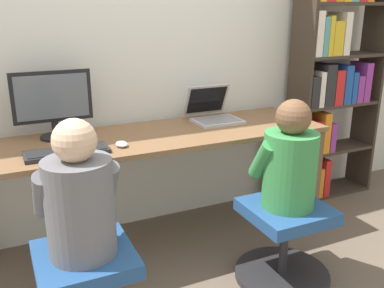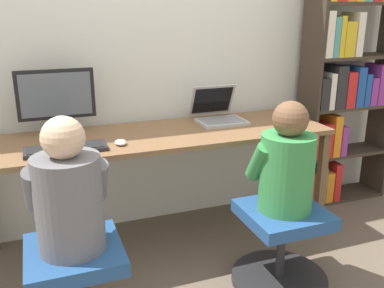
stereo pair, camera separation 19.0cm
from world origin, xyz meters
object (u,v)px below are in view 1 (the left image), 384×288
at_px(laptop, 214,114).
at_px(keyboard, 67,152).
at_px(desktop_monitor, 53,103).
at_px(office_chair_right, 284,241).
at_px(person_at_monitor, 79,198).
at_px(person_at_laptop, 290,162).
at_px(bookshelf, 331,76).

bearing_deg(laptop, keyboard, -164.12).
xyz_separation_m(desktop_monitor, office_chair_right, (1.08, -0.83, -0.73)).
bearing_deg(keyboard, person_at_monitor, -94.19).
height_order(person_at_laptop, bookshelf, bookshelf).
xyz_separation_m(office_chair_right, bookshelf, (0.98, 0.81, 0.76)).
height_order(keyboard, office_chair_right, keyboard).
bearing_deg(office_chair_right, laptop, 93.28).
relative_size(laptop, person_at_monitor, 0.55).
distance_m(desktop_monitor, laptop, 1.05).
height_order(office_chair_right, person_at_monitor, person_at_monitor).
bearing_deg(desktop_monitor, laptop, -2.13).
distance_m(laptop, office_chair_right, 0.97).
relative_size(keyboard, person_at_laptop, 0.73).
bearing_deg(person_at_monitor, desktop_monitor, 88.11).
bearing_deg(laptop, office_chair_right, -86.72).
relative_size(laptop, bookshelf, 0.18).
distance_m(desktop_monitor, person_at_laptop, 1.38).
bearing_deg(office_chair_right, person_at_monitor, -179.95).
bearing_deg(keyboard, person_at_laptop, -24.68).
bearing_deg(laptop, person_at_laptop, -86.70).
xyz_separation_m(keyboard, bookshelf, (2.05, 0.32, 0.23)).
distance_m(laptop, person_at_monitor, 1.32).
bearing_deg(bookshelf, person_at_monitor, -158.70).
distance_m(keyboard, person_at_monitor, 0.50).
distance_m(laptop, keyboard, 1.07).
xyz_separation_m(laptop, person_at_laptop, (0.05, -0.78, -0.09)).
bearing_deg(office_chair_right, bookshelf, 39.64).
height_order(keyboard, bookshelf, bookshelf).
bearing_deg(laptop, person_at_monitor, -143.40).
bearing_deg(person_at_monitor, bookshelf, 21.30).
distance_m(person_at_monitor, bookshelf, 2.26).
bearing_deg(person_at_monitor, keyboard, 85.81).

